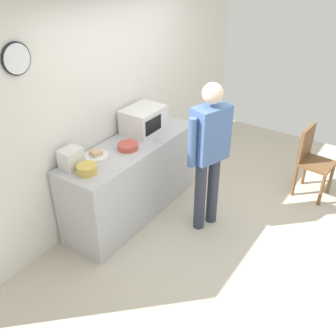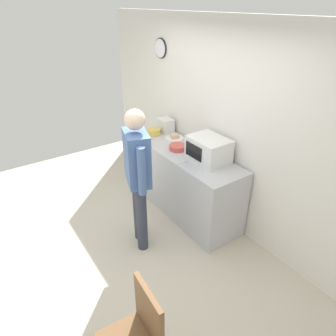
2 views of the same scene
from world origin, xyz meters
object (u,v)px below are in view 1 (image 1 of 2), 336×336
at_px(microwave, 144,120).
at_px(wooden_chair, 311,158).
at_px(toaster, 71,158).
at_px(person_standing, 209,148).
at_px(cereal_bowl, 87,169).
at_px(salad_bowl, 128,146).
at_px(fork_utensil, 120,168).
at_px(spoon_utensil, 159,141).
at_px(sandwich_plate, 96,155).

bearing_deg(microwave, wooden_chair, -54.44).
bearing_deg(toaster, person_standing, -46.68).
bearing_deg(person_standing, cereal_bowl, 139.97).
distance_m(salad_bowl, fork_utensil, 0.43).
relative_size(spoon_utensil, wooden_chair, 0.18).
height_order(microwave, toaster, microwave).
xyz_separation_m(salad_bowl, toaster, (-0.63, 0.23, 0.07)).
bearing_deg(sandwich_plate, toaster, 169.59).
relative_size(salad_bowl, cereal_bowl, 1.13).
distance_m(spoon_utensil, wooden_chair, 2.05).
xyz_separation_m(person_standing, wooden_chair, (1.35, -0.80, -0.51)).
relative_size(microwave, wooden_chair, 0.53).
bearing_deg(toaster, spoon_utensil, -23.30).
relative_size(microwave, person_standing, 0.28).
bearing_deg(spoon_utensil, toaster, 156.70).
height_order(salad_bowl, person_standing, person_standing).
xyz_separation_m(salad_bowl, wooden_chair, (1.73, -1.63, -0.45)).
height_order(sandwich_plate, toaster, toaster).
distance_m(toaster, spoon_utensil, 1.06).
height_order(spoon_utensil, wooden_chair, spoon_utensil).
bearing_deg(sandwich_plate, wooden_chair, -41.33).
bearing_deg(toaster, microwave, -5.28).
bearing_deg(fork_utensil, wooden_chair, -33.95).
bearing_deg(spoon_utensil, person_standing, -86.99).
bearing_deg(person_standing, fork_utensil, 140.57).
height_order(salad_bowl, toaster, toaster).
height_order(salad_bowl, wooden_chair, salad_bowl).
distance_m(sandwich_plate, fork_utensil, 0.39).
relative_size(microwave, fork_utensil, 2.94).
xyz_separation_m(sandwich_plate, toaster, (-0.30, 0.06, 0.08)).
distance_m(sandwich_plate, cereal_bowl, 0.35).
bearing_deg(fork_utensil, spoon_utensil, 1.97).
bearing_deg(sandwich_plate, fork_utensil, -98.07).
bearing_deg(fork_utensil, person_standing, -39.43).
relative_size(cereal_bowl, person_standing, 0.12).
bearing_deg(fork_utensil, toaster, 119.20).
distance_m(toaster, person_standing, 1.46).
distance_m(microwave, sandwich_plate, 0.81).
bearing_deg(wooden_chair, fork_utensil, 146.05).
bearing_deg(wooden_chair, person_standing, 149.46).
height_order(toaster, spoon_utensil, toaster).
xyz_separation_m(spoon_utensil, wooden_chair, (1.39, -1.44, -0.42)).
xyz_separation_m(cereal_bowl, person_standing, (1.00, -0.84, 0.05)).
height_order(sandwich_plate, wooden_chair, sandwich_plate).
bearing_deg(person_standing, wooden_chair, -30.54).
distance_m(microwave, cereal_bowl, 1.11).
relative_size(salad_bowl, fork_utensil, 1.37).
bearing_deg(salad_bowl, sandwich_plate, 151.19).
height_order(person_standing, wooden_chair, person_standing).
xyz_separation_m(fork_utensil, person_standing, (0.76, -0.62, 0.09)).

